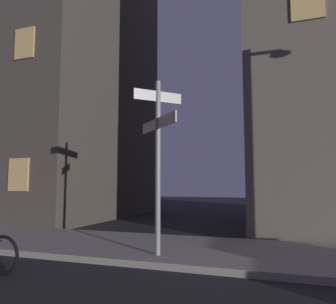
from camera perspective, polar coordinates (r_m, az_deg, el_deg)
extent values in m
cube|color=gray|center=(7.93, 11.67, -17.13)|extent=(40.00, 3.37, 0.14)
cylinder|color=gray|center=(7.14, -1.81, -2.46)|extent=(0.12, 0.12, 3.84)
cube|color=white|center=(7.39, -1.77, 9.79)|extent=(0.85, 0.85, 0.24)
cube|color=beige|center=(7.25, -1.79, 5.10)|extent=(1.27, 1.27, 0.24)
torus|color=black|center=(6.92, -27.20, -15.89)|extent=(0.72, 0.07, 0.72)
cube|color=#4C443D|center=(21.27, -24.66, 15.02)|extent=(13.30, 9.69, 17.97)
cube|color=#F2C672|center=(12.99, -24.92, -3.65)|extent=(0.90, 0.06, 1.20)
cube|color=#F2C672|center=(14.04, -24.04, 17.15)|extent=(0.90, 0.06, 1.20)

